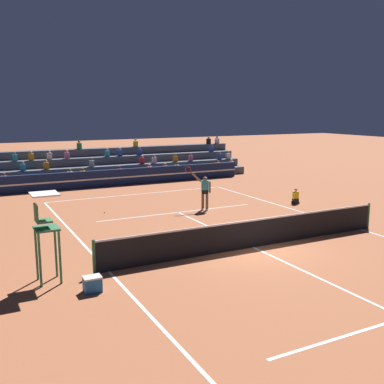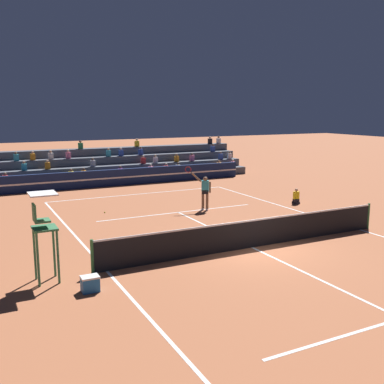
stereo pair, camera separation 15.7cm
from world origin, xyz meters
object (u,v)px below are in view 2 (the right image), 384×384
(umpire_chair, at_px, (43,225))
(ball_kid_courtside, at_px, (296,198))
(tennis_ball, at_px, (105,212))
(tennis_player, at_px, (205,191))
(equipment_cooler, at_px, (90,284))

(umpire_chair, xyz_separation_m, ball_kid_courtside, (13.90, 5.42, -1.39))
(tennis_ball, bearing_deg, tennis_player, -19.28)
(umpire_chair, xyz_separation_m, tennis_player, (8.76, 6.31, -0.74))
(umpire_chair, height_order, tennis_player, umpire_chair)
(ball_kid_courtside, distance_m, tennis_player, 5.26)
(tennis_player, distance_m, tennis_ball, 5.08)
(tennis_player, relative_size, equipment_cooler, 4.55)
(tennis_ball, relative_size, equipment_cooler, 0.14)
(umpire_chair, distance_m, ball_kid_courtside, 14.98)
(umpire_chair, bearing_deg, tennis_player, 35.78)
(equipment_cooler, bearing_deg, tennis_player, 44.51)
(tennis_ball, distance_m, equipment_cooler, 9.79)
(tennis_player, distance_m, equipment_cooler, 10.94)
(umpire_chair, relative_size, ball_kid_courtside, 3.16)
(umpire_chair, height_order, tennis_ball, umpire_chair)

